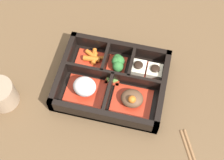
% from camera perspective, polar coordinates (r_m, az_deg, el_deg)
% --- Properties ---
extents(ground_plane, '(3.00, 3.00, 0.00)m').
position_cam_1_polar(ground_plane, '(0.82, -0.00, -0.83)').
color(ground_plane, brown).
extents(bento_base, '(0.27, 0.22, 0.01)m').
position_cam_1_polar(bento_base, '(0.81, -0.00, -0.67)').
color(bento_base, black).
rests_on(bento_base, ground_plane).
extents(bento_rim, '(0.27, 0.22, 0.05)m').
position_cam_1_polar(bento_rim, '(0.80, 0.08, 0.16)').
color(bento_rim, black).
rests_on(bento_rim, ground_plane).
extents(bowl_stew, '(0.10, 0.08, 0.05)m').
position_cam_1_polar(bowl_stew, '(0.77, 3.65, -3.55)').
color(bowl_stew, '#B22D19').
rests_on(bowl_stew, bento_base).
extents(bowl_rice, '(0.10, 0.08, 0.05)m').
position_cam_1_polar(bowl_rice, '(0.78, -5.01, -1.40)').
color(bowl_rice, '#B22D19').
rests_on(bowl_rice, bento_base).
extents(bowl_tofu, '(0.08, 0.06, 0.03)m').
position_cam_1_polar(bowl_tofu, '(0.82, 6.23, 1.91)').
color(bowl_tofu, '#B22D19').
rests_on(bowl_tofu, bento_base).
extents(bowl_greens, '(0.05, 0.06, 0.03)m').
position_cam_1_polar(bowl_greens, '(0.82, 1.05, 3.18)').
color(bowl_greens, '#B22D19').
rests_on(bowl_greens, bento_base).
extents(bowl_carrots, '(0.08, 0.07, 0.02)m').
position_cam_1_polar(bowl_carrots, '(0.84, -3.78, 3.91)').
color(bowl_carrots, '#B22D19').
rests_on(bowl_carrots, bento_base).
extents(bowl_pickles, '(0.04, 0.04, 0.01)m').
position_cam_1_polar(bowl_pickles, '(0.81, 0.19, 0.26)').
color(bowl_pickles, '#B22D19').
rests_on(bowl_pickles, bento_base).
extents(tea_cup, '(0.07, 0.07, 0.07)m').
position_cam_1_polar(tea_cup, '(0.81, -19.66, -2.44)').
color(tea_cup, gray).
rests_on(tea_cup, ground_plane).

